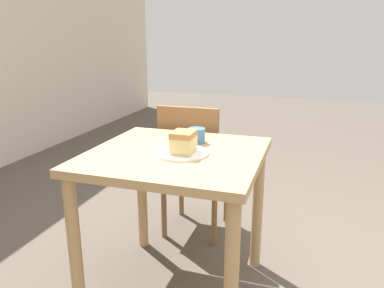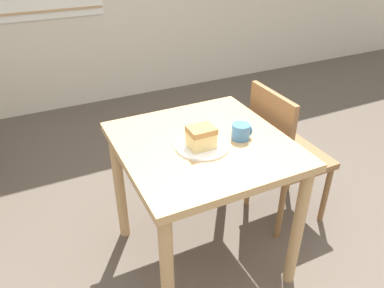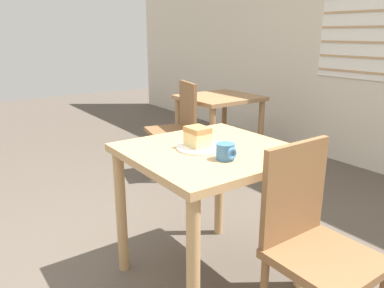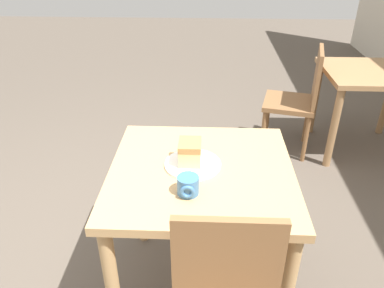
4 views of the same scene
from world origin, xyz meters
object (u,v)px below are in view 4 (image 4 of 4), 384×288
(dining_table_near, at_px, (201,192))
(plate, at_px, (193,164))
(dining_table_far, at_px, (370,86))
(cake_slice, at_px, (190,152))
(chair_far_corner, at_px, (298,98))
(coffee_mug, at_px, (188,186))

(dining_table_near, distance_m, plate, 0.14)
(dining_table_far, height_order, cake_slice, cake_slice)
(plate, bearing_deg, dining_table_near, 57.39)
(dining_table_near, relative_size, chair_far_corner, 0.91)
(dining_table_near, bearing_deg, chair_far_corner, 152.87)
(dining_table_far, distance_m, plate, 2.08)
(dining_table_far, bearing_deg, chair_far_corner, -85.18)
(chair_far_corner, xyz_separation_m, plate, (1.49, -0.82, 0.29))
(chair_far_corner, relative_size, coffee_mug, 9.30)
(dining_table_near, xyz_separation_m, plate, (-0.03, -0.04, 0.14))
(dining_table_near, xyz_separation_m, cake_slice, (-0.04, -0.05, 0.19))
(dining_table_far, relative_size, coffee_mug, 7.80)
(plate, xyz_separation_m, cake_slice, (-0.01, -0.01, 0.06))
(chair_far_corner, relative_size, plate, 3.53)
(dining_table_far, xyz_separation_m, plate, (1.53, -1.39, 0.20))
(chair_far_corner, xyz_separation_m, cake_slice, (1.48, -0.83, 0.35))
(chair_far_corner, xyz_separation_m, coffee_mug, (1.69, -0.83, 0.32))
(dining_table_near, xyz_separation_m, dining_table_far, (-1.56, 1.35, -0.06))
(dining_table_near, distance_m, coffee_mug, 0.25)
(dining_table_far, bearing_deg, cake_slice, -42.67)
(dining_table_far, relative_size, chair_far_corner, 0.84)
(dining_table_near, bearing_deg, plate, -122.61)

